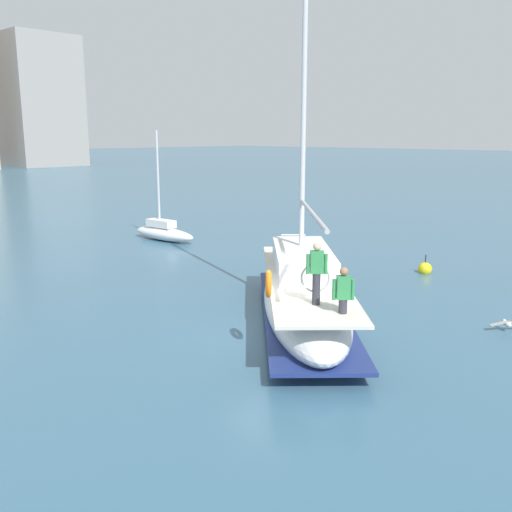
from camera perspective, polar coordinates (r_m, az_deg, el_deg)
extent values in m
plane|color=#38607A|center=(16.06, 2.35, -8.38)|extent=(400.00, 400.00, 0.00)
ellipsoid|color=white|center=(17.21, 4.86, -4.55)|extent=(8.56, 8.41, 1.40)
cube|color=navy|center=(17.30, 4.85, -5.55)|extent=(8.44, 8.29, 0.10)
cube|color=beige|center=(17.01, 4.91, -2.16)|extent=(8.08, 7.93, 0.08)
cube|color=white|center=(17.62, 4.70, -0.35)|extent=(4.27, 4.21, 0.70)
cylinder|color=silver|center=(17.74, 4.86, 16.89)|extent=(0.16, 0.16, 11.26)
cylinder|color=#B7B7BC|center=(14.95, 5.68, 4.29)|extent=(4.22, 4.10, 0.12)
cylinder|color=silver|center=(21.20, 3.78, 2.12)|extent=(0.67, 0.69, 0.06)
torus|color=orange|center=(14.25, 1.26, -2.81)|extent=(0.60, 0.59, 0.70)
cylinder|color=#33333D|center=(14.13, 6.07, -3.30)|extent=(0.20, 0.20, 0.80)
cube|color=#338C4C|center=(13.96, 6.14, -0.61)|extent=(0.37, 0.37, 0.56)
sphere|color=beige|center=(13.88, 6.17, 0.96)|extent=(0.20, 0.20, 0.20)
cylinder|color=#338C4C|center=(13.95, 5.23, -0.82)|extent=(0.09, 0.09, 0.50)
cylinder|color=#338C4C|center=(14.00, 7.02, -0.81)|extent=(0.09, 0.09, 0.50)
cylinder|color=#33333D|center=(13.58, 8.72, -5.00)|extent=(0.20, 0.20, 0.35)
cube|color=#338C4C|center=(13.46, 8.78, -3.15)|extent=(0.37, 0.37, 0.56)
sphere|color=#9E7051|center=(13.36, 8.84, -1.53)|extent=(0.20, 0.20, 0.20)
cylinder|color=#338C4C|center=(13.44, 7.85, -3.36)|extent=(0.09, 0.09, 0.50)
cylinder|color=#338C4C|center=(13.51, 9.70, -3.34)|extent=(0.09, 0.09, 0.50)
torus|color=silver|center=(14.30, 5.98, -2.20)|extent=(0.57, 0.59, 0.76)
ellipsoid|color=white|center=(31.08, -9.22, 2.21)|extent=(1.32, 4.46, 0.71)
cube|color=white|center=(31.15, -9.53, 3.26)|extent=(0.79, 1.80, 0.40)
cylinder|color=silver|center=(30.97, -9.82, 7.61)|extent=(0.12, 0.12, 5.14)
ellipsoid|color=silver|center=(18.16, 23.95, -6.27)|extent=(0.38, 0.38, 0.16)
sphere|color=silver|center=(18.31, 23.69, -6.00)|extent=(0.11, 0.11, 0.11)
cone|color=gold|center=(18.37, 23.61, -5.97)|extent=(0.08, 0.08, 0.04)
cube|color=#9E9993|center=(18.04, 23.22, -6.25)|extent=(0.47, 0.45, 0.13)
sphere|color=yellow|center=(24.51, 16.63, -1.25)|extent=(0.56, 0.56, 0.56)
cylinder|color=black|center=(24.44, 16.67, -0.57)|extent=(0.04, 0.04, 0.60)
cube|color=gray|center=(112.54, -20.90, 14.28)|extent=(12.08, 11.13, 22.76)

